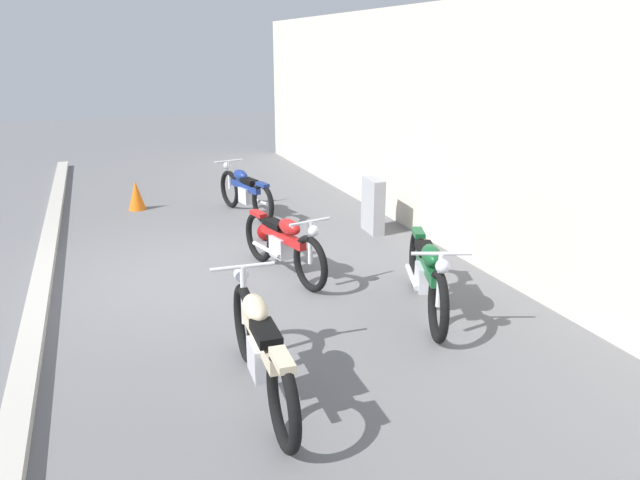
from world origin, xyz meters
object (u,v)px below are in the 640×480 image
(motorcycle_green, at_px, (427,274))
(traffic_cone, at_px, (136,195))
(helmet, at_px, (265,232))
(motorcycle_cream, at_px, (261,348))
(stone_marker, at_px, (373,206))
(motorcycle_red, at_px, (283,244))
(motorcycle_blue, at_px, (245,191))

(motorcycle_green, bearing_deg, traffic_cone, -134.72)
(helmet, xyz_separation_m, motorcycle_cream, (4.34, -1.23, 0.34))
(motorcycle_green, bearing_deg, motorcycle_cream, -44.53)
(stone_marker, distance_m, helmet, 1.82)
(motorcycle_green, xyz_separation_m, motorcycle_red, (-1.71, -1.18, -0.03))
(motorcycle_blue, bearing_deg, motorcycle_red, 162.36)
(traffic_cone, bearing_deg, motorcycle_red, 20.56)
(motorcycle_blue, xyz_separation_m, motorcycle_green, (4.87, 0.94, 0.03))
(motorcycle_blue, bearing_deg, helmet, 164.44)
(traffic_cone, bearing_deg, motorcycle_cream, 4.44)
(traffic_cone, height_order, motorcycle_cream, motorcycle_cream)
(stone_marker, distance_m, motorcycle_cream, 5.13)
(helmet, bearing_deg, stone_marker, 84.08)
(motorcycle_blue, distance_m, motorcycle_red, 3.18)
(stone_marker, distance_m, motorcycle_red, 2.41)
(motorcycle_blue, relative_size, motorcycle_cream, 0.90)
(motorcycle_cream, xyz_separation_m, motorcycle_red, (-2.76, 1.04, -0.03))
(motorcycle_green, relative_size, motorcycle_red, 1.03)
(motorcycle_green, distance_m, motorcycle_red, 2.08)
(helmet, bearing_deg, motorcycle_red, -6.52)
(helmet, height_order, motorcycle_red, motorcycle_red)
(helmet, relative_size, motorcycle_red, 0.13)
(motorcycle_cream, distance_m, motorcycle_red, 2.95)
(traffic_cone, height_order, motorcycle_red, motorcycle_red)
(motorcycle_red, bearing_deg, traffic_cone, -172.90)
(stone_marker, height_order, motorcycle_cream, motorcycle_cream)
(traffic_cone, distance_m, motorcycle_green, 6.56)
(traffic_cone, bearing_deg, helmet, 33.70)
(traffic_cone, xyz_separation_m, motorcycle_red, (4.23, 1.59, 0.17))
(traffic_cone, distance_m, motorcycle_blue, 2.13)
(traffic_cone, xyz_separation_m, motorcycle_blue, (1.06, 1.83, 0.16))
(stone_marker, relative_size, traffic_cone, 1.63)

